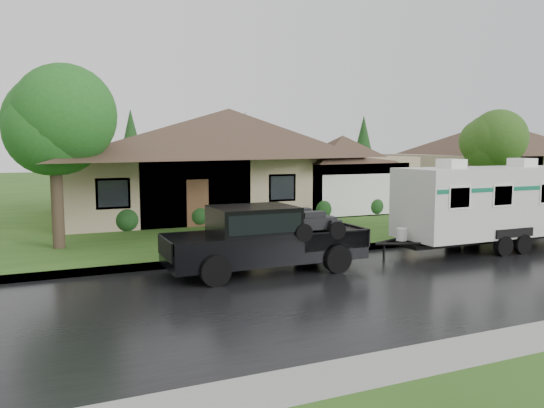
# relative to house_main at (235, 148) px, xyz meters

# --- Properties ---
(ground) EXTENTS (140.00, 140.00, 0.00)m
(ground) POSITION_rel_house_main_xyz_m (-2.29, -13.84, -3.59)
(ground) COLOR #2C541A
(ground) RESTS_ON ground
(road) EXTENTS (140.00, 8.00, 0.01)m
(road) POSITION_rel_house_main_xyz_m (-2.29, -15.84, -3.59)
(road) COLOR black
(road) RESTS_ON ground
(curb) EXTENTS (140.00, 0.50, 0.15)m
(curb) POSITION_rel_house_main_xyz_m (-2.29, -11.59, -3.52)
(curb) COLOR gray
(curb) RESTS_ON ground
(lawn) EXTENTS (140.00, 26.00, 0.15)m
(lawn) POSITION_rel_house_main_xyz_m (-2.29, 1.16, -3.52)
(lawn) COLOR #2C541A
(lawn) RESTS_ON ground
(house_main) EXTENTS (19.44, 10.80, 6.90)m
(house_main) POSITION_rel_house_main_xyz_m (0.00, 0.00, 0.00)
(house_main) COLOR tan
(house_main) RESTS_ON lawn
(house_neighbor) EXTENTS (15.12, 9.72, 6.45)m
(house_neighbor) POSITION_rel_house_main_xyz_m (19.97, 0.50, -0.27)
(house_neighbor) COLOR tan
(house_neighbor) RESTS_ON lawn
(tree_left_green) EXTENTS (3.71, 3.71, 6.14)m
(tree_left_green) POSITION_rel_house_main_xyz_m (-9.37, -7.73, 0.82)
(tree_left_green) COLOR #382B1E
(tree_left_green) RESTS_ON lawn
(tree_right_green) EXTENTS (3.20, 3.20, 5.30)m
(tree_right_green) POSITION_rel_house_main_xyz_m (12.50, -5.83, 0.24)
(tree_right_green) COLOR #382B1E
(tree_right_green) RESTS_ON lawn
(shrub_row) EXTENTS (13.60, 1.00, 1.00)m
(shrub_row) POSITION_rel_house_main_xyz_m (-0.29, -4.54, -2.94)
(shrub_row) COLOR #143814
(shrub_row) RESTS_ON lawn
(pickup_truck) EXTENTS (5.90, 2.24, 1.97)m
(pickup_truck) POSITION_rel_house_main_xyz_m (-3.99, -13.34, -2.54)
(pickup_truck) COLOR black
(pickup_truck) RESTS_ON ground
(travel_trailer) EXTENTS (7.28, 2.56, 3.27)m
(travel_trailer) POSITION_rel_house_main_xyz_m (4.82, -13.34, -1.86)
(travel_trailer) COLOR silver
(travel_trailer) RESTS_ON ground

